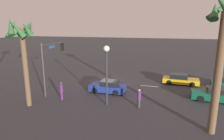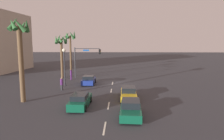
{
  "view_description": "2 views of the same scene",
  "coord_description": "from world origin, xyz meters",
  "px_view_note": "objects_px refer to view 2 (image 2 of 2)",
  "views": [
    {
      "loc": [
        -8.57,
        23.19,
        7.27
      ],
      "look_at": [
        -1.08,
        0.5,
        1.86
      ],
      "focal_mm": 30.29,
      "sensor_mm": 36.0,
      "label": 1
    },
    {
      "loc": [
        -32.49,
        -1.13,
        6.47
      ],
      "look_at": [
        -0.15,
        0.12,
        2.08
      ],
      "focal_mm": 31.91,
      "sensor_mm": 36.0,
      "label": 2
    }
  ],
  "objects_px": {
    "streetlamp": "(64,59)",
    "pedestrian_1": "(71,74)",
    "palm_tree_1": "(71,42)",
    "car_3": "(131,109)",
    "palm_tree_2": "(20,45)",
    "palm_tree_0": "(61,46)",
    "car_0": "(128,93)",
    "car_1": "(80,101)",
    "traffic_signal": "(84,57)",
    "pedestrian_0": "(62,83)",
    "car_2": "(89,80)"
  },
  "relations": [
    {
      "from": "car_0",
      "to": "car_2",
      "type": "height_order",
      "value": "car_2"
    },
    {
      "from": "car_2",
      "to": "car_3",
      "type": "relative_size",
      "value": 0.91
    },
    {
      "from": "car_2",
      "to": "traffic_signal",
      "type": "distance_m",
      "value": 7.16
    },
    {
      "from": "streetlamp",
      "to": "pedestrian_0",
      "type": "relative_size",
      "value": 3.2
    },
    {
      "from": "palm_tree_2",
      "to": "car_1",
      "type": "bearing_deg",
      "value": -102.63
    },
    {
      "from": "car_0",
      "to": "palm_tree_2",
      "type": "height_order",
      "value": "palm_tree_2"
    },
    {
      "from": "palm_tree_1",
      "to": "car_3",
      "type": "bearing_deg",
      "value": -155.79
    },
    {
      "from": "pedestrian_1",
      "to": "palm_tree_0",
      "type": "xyz_separation_m",
      "value": [
        2.26,
        2.24,
        4.96
      ]
    },
    {
      "from": "car_2",
      "to": "palm_tree_0",
      "type": "distance_m",
      "value": 9.99
    },
    {
      "from": "streetlamp",
      "to": "pedestrian_1",
      "type": "relative_size",
      "value": 2.97
    },
    {
      "from": "traffic_signal",
      "to": "palm_tree_0",
      "type": "distance_m",
      "value": 4.72
    },
    {
      "from": "pedestrian_0",
      "to": "palm_tree_1",
      "type": "xyz_separation_m",
      "value": [
        16.48,
        2.67,
        5.78
      ]
    },
    {
      "from": "car_3",
      "to": "traffic_signal",
      "type": "height_order",
      "value": "traffic_signal"
    },
    {
      "from": "car_2",
      "to": "pedestrian_0",
      "type": "relative_size",
      "value": 2.27
    },
    {
      "from": "car_2",
      "to": "pedestrian_1",
      "type": "relative_size",
      "value": 2.11
    },
    {
      "from": "car_3",
      "to": "palm_tree_1",
      "type": "distance_m",
      "value": 29.13
    },
    {
      "from": "palm_tree_0",
      "to": "car_3",
      "type": "bearing_deg",
      "value": -148.87
    },
    {
      "from": "pedestrian_0",
      "to": "palm_tree_1",
      "type": "height_order",
      "value": "palm_tree_1"
    },
    {
      "from": "streetlamp",
      "to": "pedestrian_1",
      "type": "height_order",
      "value": "streetlamp"
    },
    {
      "from": "car_3",
      "to": "pedestrian_1",
      "type": "height_order",
      "value": "pedestrian_1"
    },
    {
      "from": "pedestrian_0",
      "to": "pedestrian_1",
      "type": "relative_size",
      "value": 0.93
    },
    {
      "from": "car_2",
      "to": "palm_tree_1",
      "type": "height_order",
      "value": "palm_tree_1"
    },
    {
      "from": "palm_tree_0",
      "to": "palm_tree_1",
      "type": "bearing_deg",
      "value": -1.5
    },
    {
      "from": "car_0",
      "to": "palm_tree_0",
      "type": "height_order",
      "value": "palm_tree_0"
    },
    {
      "from": "palm_tree_2",
      "to": "palm_tree_1",
      "type": "bearing_deg",
      "value": 0.01
    },
    {
      "from": "car_0",
      "to": "car_1",
      "type": "bearing_deg",
      "value": 123.46
    },
    {
      "from": "car_1",
      "to": "traffic_signal",
      "type": "xyz_separation_m",
      "value": [
        17.38,
        2.61,
        3.25
      ]
    },
    {
      "from": "car_1",
      "to": "palm_tree_1",
      "type": "height_order",
      "value": "palm_tree_1"
    },
    {
      "from": "car_1",
      "to": "palm_tree_2",
      "type": "bearing_deg",
      "value": 77.37
    },
    {
      "from": "car_0",
      "to": "car_3",
      "type": "xyz_separation_m",
      "value": [
        -5.74,
        0.06,
        0.03
      ]
    },
    {
      "from": "traffic_signal",
      "to": "pedestrian_0",
      "type": "bearing_deg",
      "value": 172.27
    },
    {
      "from": "car_2",
      "to": "palm_tree_1",
      "type": "distance_m",
      "value": 14.93
    },
    {
      "from": "pedestrian_1",
      "to": "palm_tree_0",
      "type": "bearing_deg",
      "value": 44.8
    },
    {
      "from": "traffic_signal",
      "to": "car_0",
      "type": "bearing_deg",
      "value": -151.31
    },
    {
      "from": "streetlamp",
      "to": "car_1",
      "type": "bearing_deg",
      "value": -156.63
    },
    {
      "from": "car_0",
      "to": "car_2",
      "type": "distance_m",
      "value": 9.89
    },
    {
      "from": "pedestrian_0",
      "to": "car_3",
      "type": "bearing_deg",
      "value": -136.52
    },
    {
      "from": "car_0",
      "to": "palm_tree_2",
      "type": "distance_m",
      "value": 13.16
    },
    {
      "from": "pedestrian_0",
      "to": "palm_tree_0",
      "type": "height_order",
      "value": "palm_tree_0"
    },
    {
      "from": "pedestrian_1",
      "to": "streetlamp",
      "type": "bearing_deg",
      "value": -177.33
    },
    {
      "from": "traffic_signal",
      "to": "palm_tree_0",
      "type": "relative_size",
      "value": 0.7
    },
    {
      "from": "palm_tree_1",
      "to": "traffic_signal",
      "type": "bearing_deg",
      "value": -146.82
    },
    {
      "from": "car_0",
      "to": "palm_tree_0",
      "type": "xyz_separation_m",
      "value": [
        13.88,
        11.91,
        5.37
      ]
    },
    {
      "from": "pedestrian_1",
      "to": "palm_tree_1",
      "type": "bearing_deg",
      "value": 13.52
    },
    {
      "from": "streetlamp",
      "to": "palm_tree_1",
      "type": "height_order",
      "value": "palm_tree_1"
    },
    {
      "from": "traffic_signal",
      "to": "car_2",
      "type": "bearing_deg",
      "value": -164.25
    },
    {
      "from": "streetlamp",
      "to": "pedestrian_1",
      "type": "distance_m",
      "value": 5.69
    },
    {
      "from": "pedestrian_1",
      "to": "car_2",
      "type": "bearing_deg",
      "value": -135.05
    },
    {
      "from": "streetlamp",
      "to": "palm_tree_1",
      "type": "relative_size",
      "value": 0.62
    },
    {
      "from": "car_3",
      "to": "traffic_signal",
      "type": "relative_size",
      "value": 0.78
    }
  ]
}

